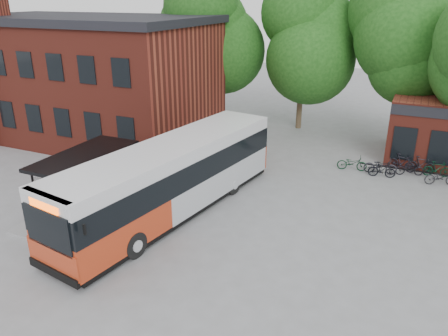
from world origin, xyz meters
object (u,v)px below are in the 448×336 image
at_px(bicycle_2, 380,166).
at_px(bicycle_5, 421,164).
at_px(bicycle_4, 410,168).
at_px(bus_shelter, 88,182).
at_px(bicycle_1, 382,170).
at_px(bicycle_7, 437,169).
at_px(bicycle_3, 402,162).
at_px(bicycle_6, 441,177).
at_px(city_bus, 172,179).
at_px(bicycle_0, 352,163).

distance_m(bicycle_2, bicycle_5, 2.54).
bearing_deg(bicycle_4, bus_shelter, 109.62).
distance_m(bicycle_1, bicycle_7, 3.22).
height_order(bicycle_2, bicycle_4, bicycle_2).
bearing_deg(bicycle_3, bicycle_6, -101.52).
relative_size(bicycle_1, bicycle_4, 0.96).
height_order(city_bus, bicycle_7, city_bus).
relative_size(bicycle_0, bicycle_2, 0.92).
bearing_deg(bicycle_5, bicycle_7, -115.29).
relative_size(city_bus, bicycle_5, 8.56).
distance_m(bicycle_0, bicycle_2, 1.61).
bearing_deg(bicycle_2, bicycle_7, -82.80).
bearing_deg(bus_shelter, bicycle_3, 40.86).
distance_m(bicycle_1, bicycle_4, 1.75).
bearing_deg(bicycle_7, bicycle_5, 52.81).
bearing_deg(bus_shelter, bicycle_1, 38.81).
bearing_deg(bicycle_0, bicycle_3, -75.84).
bearing_deg(bicycle_7, bicycle_3, 73.33).
xyz_separation_m(bicycle_0, bicycle_2, (1.61, 0.13, 0.04)).
bearing_deg(bicycle_7, bicycle_2, 95.43).
bearing_deg(bicycle_3, bus_shelter, 153.55).
xyz_separation_m(bus_shelter, bicycle_6, (15.67, 10.31, -1.00)).
xyz_separation_m(city_bus, bicycle_4, (10.13, 9.70, -1.31)).
height_order(bicycle_3, bicycle_7, bicycle_3).
distance_m(bicycle_2, bicycle_3, 1.55).
distance_m(bus_shelter, bicycle_5, 18.92).
bearing_deg(bicycle_4, bicycle_5, -52.95).
relative_size(bicycle_2, bicycle_6, 1.09).
relative_size(bicycle_1, bicycle_3, 0.92).
xyz_separation_m(bicycle_2, bicycle_5, (2.17, 1.31, -0.01)).
bearing_deg(bicycle_7, bicycle_0, 91.48).
height_order(city_bus, bicycle_6, city_bus).
bearing_deg(bicycle_6, city_bus, 108.41).
relative_size(bicycle_0, bicycle_5, 1.08).
distance_m(bicycle_5, bicycle_7, 0.96).
bearing_deg(bicycle_2, bicycle_1, -174.30).
height_order(bicycle_1, bicycle_5, bicycle_5).
distance_m(city_bus, bicycle_3, 14.20).
bearing_deg(bicycle_2, bicycle_4, -83.25).
bearing_deg(city_bus, bicycle_1, 54.40).
relative_size(bicycle_0, bicycle_1, 1.12).
xyz_separation_m(bicycle_0, bicycle_7, (4.64, 1.01, 0.01)).
distance_m(bus_shelter, bicycle_7, 19.33).
distance_m(city_bus, bicycle_0, 11.53).
bearing_deg(bicycle_3, bicycle_5, -55.09).
xyz_separation_m(bicycle_2, bicycle_6, (3.22, -0.35, -0.04)).
bearing_deg(city_bus, bicycle_4, 53.03).
relative_size(bicycle_1, bicycle_6, 0.89).
relative_size(bus_shelter, bicycle_4, 4.40).
relative_size(bicycle_3, bicycle_7, 1.08).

